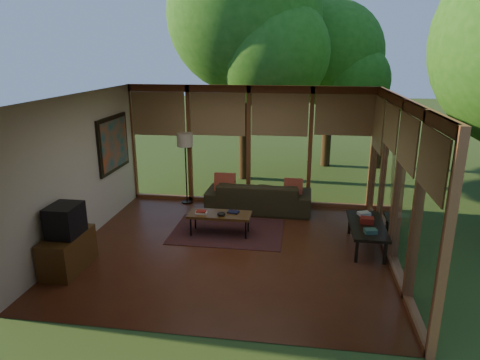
% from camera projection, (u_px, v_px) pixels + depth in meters
% --- Properties ---
extents(floor, '(5.50, 5.50, 0.00)m').
position_uv_depth(floor, '(231.00, 249.00, 7.68)').
color(floor, '#5D2C18').
rests_on(floor, ground).
extents(ceiling, '(5.50, 5.50, 0.00)m').
position_uv_depth(ceiling, '(229.00, 96.00, 6.91)').
color(ceiling, white).
rests_on(ceiling, ground).
extents(wall_left, '(0.04, 5.00, 2.70)m').
position_uv_depth(wall_left, '(79.00, 170.00, 7.68)').
color(wall_left, silver).
rests_on(wall_left, ground).
extents(wall_front, '(5.50, 0.04, 2.70)m').
position_uv_depth(wall_front, '(193.00, 236.00, 4.92)').
color(wall_front, silver).
rests_on(wall_front, ground).
extents(window_wall_back, '(5.50, 0.12, 2.70)m').
position_uv_depth(window_wall_back, '(249.00, 146.00, 9.66)').
color(window_wall_back, brown).
rests_on(window_wall_back, ground).
extents(window_wall_right, '(0.12, 5.00, 2.70)m').
position_uv_depth(window_wall_right, '(398.00, 184.00, 6.91)').
color(window_wall_right, brown).
rests_on(window_wall_right, ground).
extents(tree_nw, '(3.95, 3.95, 6.28)m').
position_uv_depth(tree_nw, '(245.00, 15.00, 10.84)').
color(tree_nw, '#3D2816').
rests_on(tree_nw, ground).
extents(tree_ne, '(3.04, 3.04, 4.86)m').
position_uv_depth(tree_ne, '(331.00, 54.00, 12.49)').
color(tree_ne, '#3D2816').
rests_on(tree_ne, ground).
extents(rug, '(2.16, 1.53, 0.01)m').
position_uv_depth(rug, '(228.00, 231.00, 8.41)').
color(rug, maroon).
rests_on(rug, floor).
extents(sofa, '(2.29, 0.92, 0.67)m').
position_uv_depth(sofa, '(259.00, 196.00, 9.44)').
color(sofa, '#342F1A').
rests_on(sofa, floor).
extents(pillow_left, '(0.46, 0.24, 0.48)m').
position_uv_depth(pillow_left, '(225.00, 184.00, 9.42)').
color(pillow_left, maroon).
rests_on(pillow_left, sofa).
extents(pillow_right, '(0.40, 0.21, 0.42)m').
position_uv_depth(pillow_right, '(293.00, 188.00, 9.21)').
color(pillow_right, maroon).
rests_on(pillow_right, sofa).
extents(ct_book_lower, '(0.24, 0.20, 0.03)m').
position_uv_depth(ct_book_lower, '(201.00, 213.00, 8.17)').
color(ct_book_lower, beige).
rests_on(ct_book_lower, coffee_table).
extents(ct_book_upper, '(0.18, 0.14, 0.03)m').
position_uv_depth(ct_book_upper, '(201.00, 211.00, 8.16)').
color(ct_book_upper, maroon).
rests_on(ct_book_upper, coffee_table).
extents(ct_book_side, '(0.23, 0.19, 0.03)m').
position_uv_depth(ct_book_side, '(233.00, 212.00, 8.21)').
color(ct_book_side, '#161831').
rests_on(ct_book_side, coffee_table).
extents(ct_bowl, '(0.16, 0.16, 0.07)m').
position_uv_depth(ct_bowl, '(221.00, 214.00, 8.06)').
color(ct_bowl, black).
rests_on(ct_bowl, coffee_table).
extents(media_cabinet, '(0.50, 1.00, 0.60)m').
position_uv_depth(media_cabinet, '(68.00, 252.00, 6.88)').
color(media_cabinet, brown).
rests_on(media_cabinet, floor).
extents(television, '(0.45, 0.55, 0.50)m').
position_uv_depth(television, '(65.00, 220.00, 6.72)').
color(television, black).
rests_on(television, media_cabinet).
extents(console_book_a, '(0.23, 0.18, 0.07)m').
position_uv_depth(console_book_a, '(371.00, 231.00, 7.20)').
color(console_book_a, '#355D4F').
rests_on(console_book_a, side_console).
extents(console_book_b, '(0.25, 0.20, 0.11)m').
position_uv_depth(console_book_b, '(367.00, 220.00, 7.62)').
color(console_book_b, maroon).
rests_on(console_book_b, side_console).
extents(console_book_c, '(0.26, 0.22, 0.06)m').
position_uv_depth(console_book_c, '(364.00, 214.00, 8.01)').
color(console_book_c, beige).
rests_on(console_book_c, side_console).
extents(floor_lamp, '(0.36, 0.36, 1.65)m').
position_uv_depth(floor_lamp, '(185.00, 144.00, 9.64)').
color(floor_lamp, black).
rests_on(floor_lamp, floor).
extents(coffee_table, '(1.20, 0.50, 0.43)m').
position_uv_depth(coffee_table, '(220.00, 215.00, 8.19)').
color(coffee_table, brown).
rests_on(coffee_table, floor).
extents(side_console, '(0.60, 1.40, 0.46)m').
position_uv_depth(side_console, '(367.00, 226.00, 7.61)').
color(side_console, black).
rests_on(side_console, floor).
extents(wall_painting, '(0.06, 1.35, 1.15)m').
position_uv_depth(wall_painting, '(114.00, 144.00, 8.94)').
color(wall_painting, black).
rests_on(wall_painting, wall_left).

